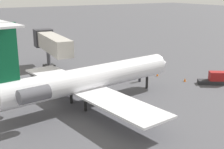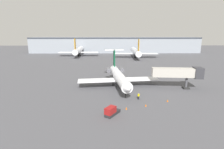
# 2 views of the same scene
# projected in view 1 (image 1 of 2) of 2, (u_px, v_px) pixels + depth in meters

# --- Properties ---
(ground_plane) EXTENTS (400.00, 400.00, 0.10)m
(ground_plane) POSITION_uv_depth(u_px,v_px,m) (72.00, 100.00, 39.50)
(ground_plane) COLOR #4C4C51
(regional_jet) EXTENTS (25.42, 27.33, 10.67)m
(regional_jet) POSITION_uv_depth(u_px,v_px,m) (86.00, 79.00, 36.94)
(regional_jet) COLOR white
(regional_jet) RESTS_ON ground_plane
(jet_bridge) EXTENTS (14.69, 4.24, 6.53)m
(jet_bridge) POSITION_uv_depth(u_px,v_px,m) (51.00, 43.00, 52.67)
(jet_bridge) COLOR #B7B2A8
(jet_bridge) RESTS_ON ground_plane
(ground_crew_marshaller) EXTENTS (0.47, 0.40, 1.69)m
(ground_crew_marshaller) POSITION_uv_depth(u_px,v_px,m) (140.00, 76.00, 46.96)
(ground_crew_marshaller) COLOR black
(ground_crew_marshaller) RESTS_ON ground_plane
(baggage_tug_lead) EXTENTS (3.43, 4.09, 1.90)m
(baggage_tug_lead) POSITION_uv_depth(u_px,v_px,m) (215.00, 79.00, 45.73)
(baggage_tug_lead) COLOR #262628
(baggage_tug_lead) RESTS_ON ground_plane
(traffic_cone_near) EXTENTS (0.36, 0.36, 0.55)m
(traffic_cone_near) POSITION_uv_depth(u_px,v_px,m) (157.00, 74.00, 50.10)
(traffic_cone_near) COLOR orange
(traffic_cone_near) RESTS_ON ground_plane
(traffic_cone_mid) EXTENTS (0.36, 0.36, 0.55)m
(traffic_cone_mid) POSITION_uv_depth(u_px,v_px,m) (124.00, 69.00, 53.56)
(traffic_cone_mid) COLOR orange
(traffic_cone_mid) RESTS_ON ground_plane
(traffic_cone_far) EXTENTS (0.36, 0.36, 0.55)m
(traffic_cone_far) POSITION_uv_depth(u_px,v_px,m) (185.00, 80.00, 47.16)
(traffic_cone_far) COLOR orange
(traffic_cone_far) RESTS_ON ground_plane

